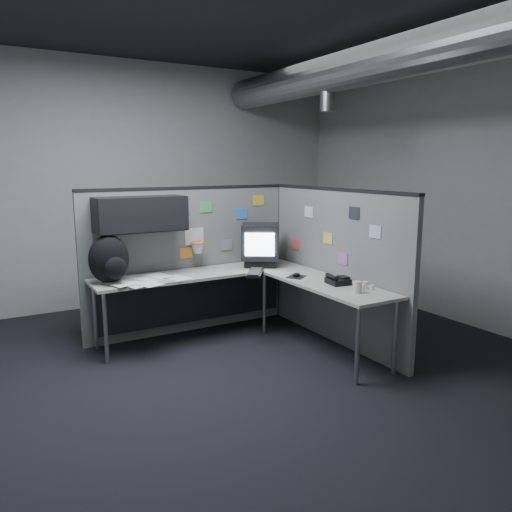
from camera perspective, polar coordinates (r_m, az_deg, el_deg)
room at (r=4.73m, az=5.83°, el=13.15°), size 5.62×5.62×3.22m
partition_back at (r=5.49m, az=-8.90°, el=1.18°), size 2.44×0.42×1.63m
partition_right at (r=5.32m, az=8.99°, el=-1.06°), size 0.07×2.23×1.63m
desk at (r=5.25m, az=-2.59°, el=-3.39°), size 2.31×2.11×0.73m
monitor at (r=5.67m, az=0.48°, el=1.36°), size 0.57×0.57×0.47m
keyboard at (r=5.24m, az=-0.11°, el=-1.91°), size 0.36×0.42×0.04m
mouse at (r=5.13m, az=4.62°, el=-2.25°), size 0.25×0.24×0.04m
phone at (r=4.88m, az=9.31°, el=-2.76°), size 0.21×0.23×0.10m
bottles at (r=4.74m, az=12.26°, el=-3.31°), size 0.12×0.16×0.08m
cup at (r=4.57m, az=11.54°, el=-3.50°), size 0.08×0.08×0.11m
papers at (r=5.03m, az=-12.13°, el=-2.78°), size 0.85×0.61×0.02m
backpack at (r=5.01m, az=-16.41°, el=-0.43°), size 0.44×0.41×0.47m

